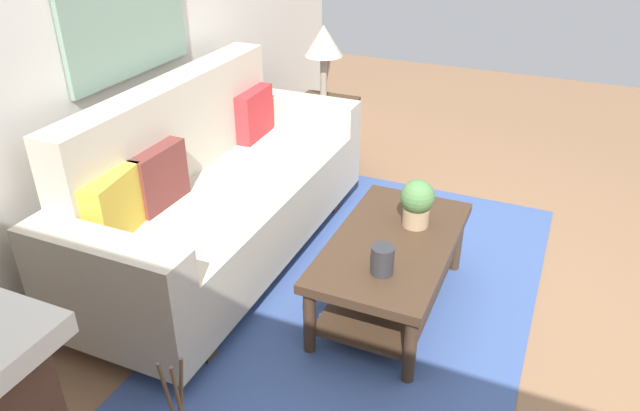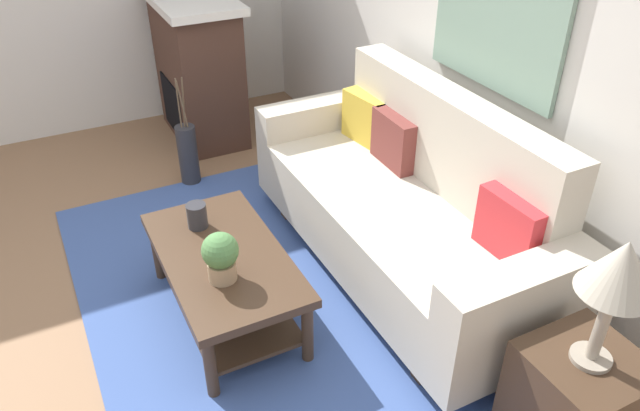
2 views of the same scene
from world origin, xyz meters
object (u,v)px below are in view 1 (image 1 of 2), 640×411
Objects in this scene: coffee_table at (392,259)px; tabletop_vase at (382,260)px; throw_pillow_mustard at (114,206)px; potted_plant_tabletop at (417,202)px; side_table at (323,136)px; framed_painting at (124,1)px; couch at (217,195)px; table_lamp at (324,44)px; throw_pillow_maroon at (158,177)px; throw_pillow_crimson at (253,114)px.

coffee_table is 0.35m from tabletop_vase.
potted_plant_tabletop is at bearing -57.42° from throw_pillow_mustard.
coffee_table is at bearing -145.19° from side_table.
framed_painting reaches higher than potted_plant_tabletop.
framed_painting reaches higher than coffee_table.
couch reaches higher than tabletop_vase.
coffee_table is at bearing -145.19° from table_lamp.
coffee_table is 1.95m from framed_painting.
couch reaches higher than potted_plant_tabletop.
coffee_table is (-0.06, -1.09, -0.12)m from couch.
coffee_table is (0.28, -1.21, -0.37)m from throw_pillow_maroon.
throw_pillow_mustard and throw_pillow_crimson have the same top height.
throw_pillow_crimson is (1.36, 0.00, 0.00)m from throw_pillow_mustard.
coffee_table is at bearing 7.33° from tabletop_vase.
tabletop_vase is 0.25× the size of side_table.
couch is at bearing 176.94° from table_lamp.
throw_pillow_mustard is 2.11m from table_lamp.
potted_plant_tabletop is (0.49, -0.03, 0.07)m from tabletop_vase.
couch is 0.74m from throw_pillow_crimson.
framed_painting reaches higher than throw_pillow_mustard.
throw_pillow_mustard is 1.41m from coffee_table.
tabletop_vase is at bearing -149.02° from table_lamp.
couch reaches higher than side_table.
throw_pillow_mustard reaches higher than potted_plant_tabletop.
side_table is at bearing -21.18° from framed_painting.
potted_plant_tabletop is 1.69m from side_table.
potted_plant_tabletop is at bearing -85.28° from framed_painting.
side_table is 0.59× the size of framed_painting.
throw_pillow_crimson is 0.84m from side_table.
throw_pillow_mustard is at bearing -153.45° from framed_painting.
throw_pillow_crimson is at bearing 10.46° from couch.
couch is 3.92× the size of side_table.
couch is 0.74m from throw_pillow_mustard.
coffee_table is 1.15× the size of framed_painting.
tabletop_vase is at bearing -102.49° from framed_painting.
throw_pillow_mustard is 2.13m from side_table.
potted_plant_tabletop is 1.71m from table_lamp.
potted_plant_tabletop reaches higher than coffee_table.
throw_pillow_crimson is (1.02, 0.00, 0.00)m from throw_pillow_maroon.
side_table is (1.26, 1.08, -0.29)m from potted_plant_tabletop.
side_table is at bearing 30.98° from tabletop_vase.
couch is at bearing 72.60° from tabletop_vase.
throw_pillow_maroon is 0.64× the size of side_table.
throw_pillow_mustard is at bearing 180.00° from throw_pillow_crimson.
coffee_table is 1.77m from side_table.
throw_pillow_crimson is 1.37× the size of potted_plant_tabletop.
throw_pillow_maroon is at bearing 159.74° from couch.
couch is 2.00× the size of coffee_table.
throw_pillow_maroon is (-0.34, 0.13, 0.25)m from couch.
throw_pillow_mustard is 1.36m from throw_pillow_crimson.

